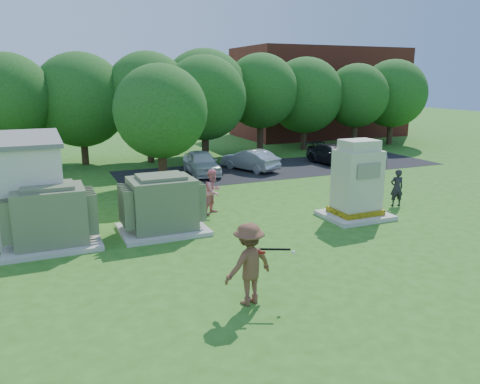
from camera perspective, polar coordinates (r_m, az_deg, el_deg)
name	(u,v)px	position (r m, az deg, el deg)	size (l,w,h in m)	color
ground	(293,264)	(14.14, 6.51, -8.70)	(120.00, 120.00, 0.00)	#2D6619
brick_building	(319,93)	(45.53, 9.59, 11.87)	(15.00, 8.00, 8.00)	maroon
parking_strip	(283,168)	(28.78, 5.32, 2.96)	(20.00, 6.00, 0.01)	#232326
transformer_left	(50,217)	(16.39, -22.12, -2.88)	(3.00, 2.40, 2.07)	beige
transformer_right	(162,205)	(16.83, -9.48, -1.62)	(3.00, 2.40, 2.07)	beige
generator_cabinet	(357,184)	(18.75, 14.06, 0.93)	(2.53, 2.07, 3.08)	beige
picnic_table	(182,187)	(21.89, -7.10, 0.61)	(1.62, 1.22, 0.69)	black
batter	(249,264)	(11.38, 1.08, -8.77)	(1.32, 0.76, 2.04)	brown
person_by_generator	(397,188)	(21.06, 18.56, 0.49)	(0.58, 0.38, 1.60)	black
person_at_picnic	(213,191)	(18.89, -3.29, 0.07)	(0.89, 0.69, 1.82)	pink
person_walking_right	(374,171)	(24.17, 16.06, 2.53)	(1.04, 0.43, 1.78)	#26272C
car_white	(201,163)	(26.72, -4.73, 3.60)	(1.60, 3.98, 1.36)	silver
car_silver_a	(250,160)	(27.83, 1.23, 3.94)	(1.32, 3.79, 1.25)	silver
car_dark	(334,155)	(30.29, 11.40, 4.47)	(1.74, 4.28, 1.24)	black
car_silver_b	(362,152)	(31.77, 14.65, 4.72)	(2.05, 4.45, 1.24)	silver
batting_equipment	(274,250)	(11.43, 4.16, -7.13)	(1.06, 0.40, 0.22)	black
tree_row	(176,97)	(30.96, -7.84, 11.39)	(41.30, 13.30, 7.30)	#47301E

